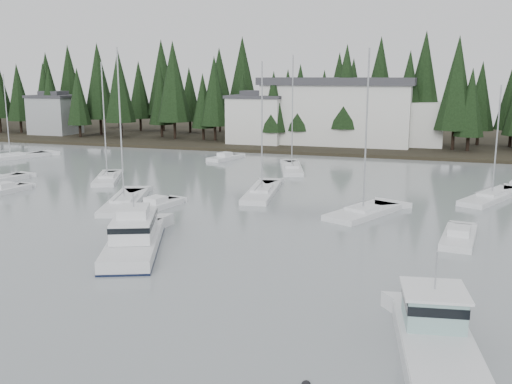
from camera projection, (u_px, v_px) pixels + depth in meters
far_shore_land at (376, 138)px, 108.44m from camera, size 240.00×54.00×1.00m
conifer_treeline at (369, 145)px, 98.19m from camera, size 200.00×22.00×20.00m
house_west at (257, 118)px, 96.14m from camera, size 9.54×7.42×8.75m
house_far_west at (55, 114)px, 110.69m from camera, size 8.48×7.42×8.25m
harbor_inn at (350, 112)px, 94.50m from camera, size 29.50×11.50×10.90m
cabin_cruiser_center at (134, 240)px, 39.44m from camera, size 7.08×11.06×4.56m
lobster_boat_teal at (436, 343)px, 24.53m from camera, size 4.42×9.15×4.88m
sailboat_0 at (363, 214)px, 49.23m from camera, size 6.12×8.67×14.60m
sailboat_3 at (492, 198)px, 55.58m from camera, size 6.84×10.79×11.51m
sailboat_5 at (292, 169)px, 72.23m from camera, size 5.30×10.28×14.81m
sailboat_6 at (124, 204)px, 53.16m from camera, size 5.93×10.85×14.85m
sailboat_7 at (107, 180)px, 65.02m from camera, size 5.60×8.42×13.81m
sailboat_10 at (262, 194)px, 57.68m from camera, size 4.04×10.91×13.72m
sailboat_11 at (11, 158)px, 81.98m from camera, size 6.86×11.13×12.57m
runabout_0 at (4, 191)px, 58.54m from camera, size 2.94×5.72×1.42m
runabout_1 at (459, 239)px, 41.64m from camera, size 2.86×6.76×1.42m
runabout_3 at (225, 159)px, 81.19m from camera, size 3.79×6.33×1.42m
runabout_4 at (156, 206)px, 51.88m from camera, size 3.35×5.79×1.42m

